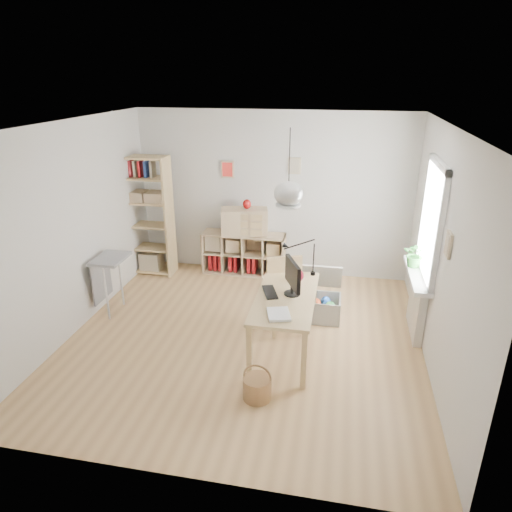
% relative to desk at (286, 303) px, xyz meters
% --- Properties ---
extents(ground, '(4.50, 4.50, 0.00)m').
position_rel_desk_xyz_m(ground, '(-0.55, 0.15, -0.66)').
color(ground, tan).
rests_on(ground, ground).
extents(room_shell, '(4.50, 4.50, 4.50)m').
position_rel_desk_xyz_m(room_shell, '(-0.00, 0.00, 1.34)').
color(room_shell, white).
rests_on(room_shell, ground).
extents(window_unit, '(0.07, 1.16, 1.46)m').
position_rel_desk_xyz_m(window_unit, '(1.68, 0.75, 0.89)').
color(window_unit, white).
rests_on(window_unit, ground).
extents(radiator, '(0.10, 0.80, 0.80)m').
position_rel_desk_xyz_m(radiator, '(1.64, 0.75, -0.26)').
color(radiator, silver).
rests_on(radiator, ground).
extents(windowsill, '(0.22, 1.20, 0.06)m').
position_rel_desk_xyz_m(windowsill, '(1.59, 0.75, 0.17)').
color(windowsill, white).
rests_on(windowsill, radiator).
extents(desk, '(0.70, 1.50, 0.75)m').
position_rel_desk_xyz_m(desk, '(0.00, 0.00, 0.00)').
color(desk, tan).
rests_on(desk, ground).
extents(cube_shelf, '(1.40, 0.38, 0.72)m').
position_rel_desk_xyz_m(cube_shelf, '(-1.02, 2.23, -0.36)').
color(cube_shelf, tan).
rests_on(cube_shelf, ground).
extents(tall_bookshelf, '(0.80, 0.38, 2.00)m').
position_rel_desk_xyz_m(tall_bookshelf, '(-2.59, 1.95, 0.43)').
color(tall_bookshelf, tan).
rests_on(tall_bookshelf, ground).
extents(side_table, '(0.40, 0.55, 0.85)m').
position_rel_desk_xyz_m(side_table, '(-2.59, 0.50, 0.01)').
color(side_table, gray).
rests_on(side_table, ground).
extents(chair, '(0.60, 0.60, 0.98)m').
position_rel_desk_xyz_m(chair, '(-0.06, 0.54, -0.10)').
color(chair, gray).
rests_on(chair, ground).
extents(wicker_basket, '(0.31, 0.30, 0.42)m').
position_rel_desk_xyz_m(wicker_basket, '(-0.16, -0.97, -0.52)').
color(wicker_basket, olive).
rests_on(wicker_basket, ground).
extents(storage_chest, '(0.64, 0.73, 0.67)m').
position_rel_desk_xyz_m(storage_chest, '(0.35, 0.94, -0.44)').
color(storage_chest, silver).
rests_on(storage_chest, ground).
extents(monitor, '(0.24, 0.47, 0.43)m').
position_rel_desk_xyz_m(monitor, '(0.07, 0.06, 0.34)').
color(monitor, black).
rests_on(monitor, desk).
extents(keyboard, '(0.25, 0.39, 0.02)m').
position_rel_desk_xyz_m(keyboard, '(-0.20, 0.04, 0.10)').
color(keyboard, black).
rests_on(keyboard, desk).
extents(task_lamp, '(0.44, 0.16, 0.46)m').
position_rel_desk_xyz_m(task_lamp, '(0.06, 0.61, 0.41)').
color(task_lamp, black).
rests_on(task_lamp, desk).
extents(yarn_ball, '(0.16, 0.16, 0.16)m').
position_rel_desk_xyz_m(yarn_ball, '(0.09, 0.43, 0.17)').
color(yarn_ball, '#500A15').
rests_on(yarn_ball, desk).
extents(paper_tray, '(0.31, 0.35, 0.03)m').
position_rel_desk_xyz_m(paper_tray, '(-0.01, -0.49, 0.11)').
color(paper_tray, white).
rests_on(paper_tray, desk).
extents(drawer_chest, '(0.82, 0.51, 0.43)m').
position_rel_desk_xyz_m(drawer_chest, '(-0.99, 2.19, 0.28)').
color(drawer_chest, tan).
rests_on(drawer_chest, cube_shelf).
extents(red_vase, '(0.13, 0.13, 0.16)m').
position_rel_desk_xyz_m(red_vase, '(-0.94, 2.19, 0.58)').
color(red_vase, '#960D0C').
rests_on(red_vase, drawer_chest).
extents(potted_plant, '(0.35, 0.32, 0.34)m').
position_rel_desk_xyz_m(potted_plant, '(1.57, 0.95, 0.37)').
color(potted_plant, '#2A712A').
rests_on(potted_plant, windowsill).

